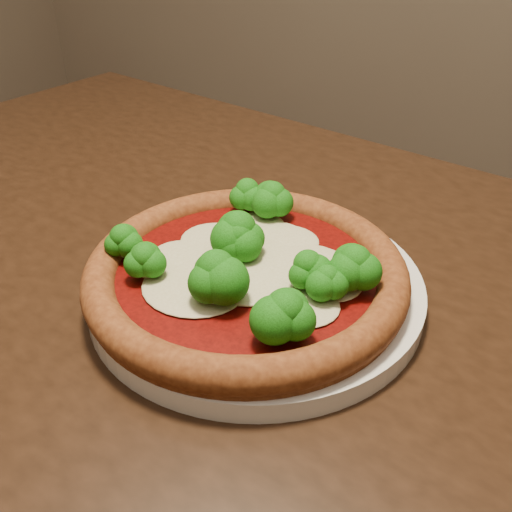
% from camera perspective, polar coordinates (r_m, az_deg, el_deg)
% --- Properties ---
extents(dining_table, '(1.37, 1.03, 0.75)m').
position_cam_1_polar(dining_table, '(0.56, -4.09, -12.40)').
color(dining_table, black).
rests_on(dining_table, floor).
extents(plate, '(0.28, 0.28, 0.02)m').
position_cam_1_polar(plate, '(0.49, 0.00, -3.02)').
color(plate, silver).
rests_on(plate, dining_table).
extents(pizza, '(0.27, 0.27, 0.06)m').
position_cam_1_polar(pizza, '(0.47, -0.84, -1.18)').
color(pizza, brown).
rests_on(pizza, plate).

